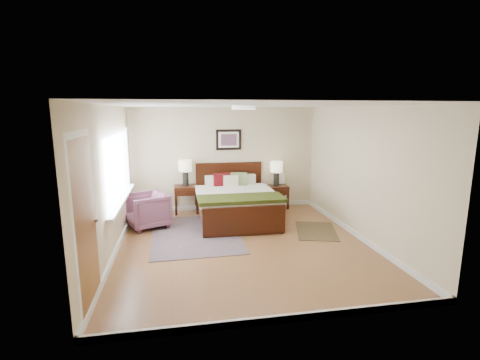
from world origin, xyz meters
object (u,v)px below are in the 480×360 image
(bed, at_px, (236,197))
(nightstand_right, at_px, (276,194))
(nightstand_left, at_px, (186,191))
(armchair, at_px, (147,210))
(lamp_left, at_px, (185,168))
(lamp_right, at_px, (276,169))
(rug_persian, at_px, (196,234))

(bed, height_order, nightstand_right, bed)
(nightstand_left, distance_m, armchair, 1.28)
(lamp_left, relative_size, armchair, 0.76)
(lamp_right, relative_size, armchair, 0.76)
(lamp_left, bearing_deg, nightstand_left, -90.00)
(lamp_right, bearing_deg, nightstand_left, -179.44)
(nightstand_left, xyz_separation_m, lamp_left, (0.00, 0.02, 0.54))
(lamp_right, bearing_deg, rug_persian, -142.49)
(nightstand_left, relative_size, nightstand_right, 1.14)
(lamp_left, bearing_deg, rug_persian, -85.16)
(rug_persian, bearing_deg, nightstand_left, 93.75)
(armchair, height_order, rug_persian, armchair)
(nightstand_left, bearing_deg, rug_persian, -85.09)
(bed, relative_size, nightstand_left, 3.24)
(lamp_left, relative_size, rug_persian, 0.26)
(lamp_right, xyz_separation_m, armchair, (-3.06, -0.98, -0.62))
(bed, height_order, rug_persian, bed)
(nightstand_left, bearing_deg, nightstand_right, 0.22)
(nightstand_left, height_order, rug_persian, nightstand_left)
(bed, bearing_deg, rug_persian, -139.50)
(bed, bearing_deg, nightstand_left, 143.45)
(nightstand_left, bearing_deg, bed, -36.55)
(nightstand_left, xyz_separation_m, nightstand_right, (2.24, 0.01, -0.18))
(nightstand_right, height_order, armchair, armchair)
(bed, height_order, lamp_left, lamp_left)
(nightstand_left, bearing_deg, lamp_right, 0.56)
(lamp_left, xyz_separation_m, lamp_right, (2.24, 0.00, -0.09))
(armchair, bearing_deg, rug_persian, 33.76)
(bed, relative_size, nightstand_right, 3.71)
(nightstand_left, height_order, lamp_left, lamp_left)
(bed, bearing_deg, nightstand_right, 34.48)
(bed, height_order, nightstand_left, bed)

